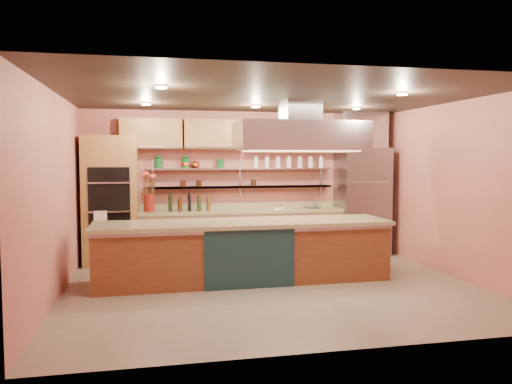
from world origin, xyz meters
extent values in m
cube|color=gray|center=(0.00, 0.00, -0.01)|extent=(6.00, 5.00, 0.02)
cube|color=black|center=(0.00, 0.00, 2.80)|extent=(6.00, 5.00, 0.02)
cube|color=#BE6659|center=(0.00, 2.50, 1.40)|extent=(6.00, 0.04, 2.80)
cube|color=#BE6659|center=(0.00, -2.50, 1.40)|extent=(6.00, 0.04, 2.80)
cube|color=#BE6659|center=(-3.00, 0.00, 1.40)|extent=(0.04, 5.00, 2.80)
cube|color=#BE6659|center=(3.00, 0.00, 1.40)|extent=(0.04, 5.00, 2.80)
cube|color=#9B6B38|center=(-2.45, 2.18, 1.15)|extent=(0.95, 0.64, 2.30)
cube|color=gray|center=(2.35, 2.14, 1.05)|extent=(0.95, 0.72, 2.10)
cube|color=tan|center=(-0.05, 2.20, 0.47)|extent=(3.84, 0.64, 0.93)
cube|color=#A4A5AB|center=(-0.05, 2.37, 1.35)|extent=(3.60, 0.26, 0.03)
cube|color=#A4A5AB|center=(-0.05, 2.37, 1.70)|extent=(3.60, 0.26, 0.03)
cube|color=#9B6B38|center=(0.00, 2.32, 2.35)|extent=(4.60, 0.36, 0.55)
cube|color=#A4A5AB|center=(0.55, 0.47, 2.25)|extent=(2.00, 1.00, 0.45)
cube|color=#FFE5A5|center=(0.00, 0.20, 2.77)|extent=(4.00, 2.80, 0.02)
cube|color=brown|center=(-0.35, 0.47, 0.47)|extent=(4.47, 1.00, 0.93)
cylinder|color=maroon|center=(-1.78, 2.15, 1.09)|extent=(0.21, 0.21, 0.33)
cube|color=black|center=(-1.05, 2.15, 1.06)|extent=(0.84, 0.55, 0.26)
cube|color=silver|center=(0.65, 2.15, 0.98)|extent=(0.18, 0.14, 0.10)
cylinder|color=silver|center=(1.41, 2.25, 1.05)|extent=(0.04, 0.04, 0.24)
ellipsoid|color=#C64E2D|center=(-0.92, 2.37, 1.78)|extent=(0.19, 0.19, 0.13)
cylinder|color=#104E1C|center=(-0.45, 2.37, 1.80)|extent=(0.16, 0.16, 0.17)
camera|label=1|loc=(-1.74, -7.05, 1.92)|focal=35.00mm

